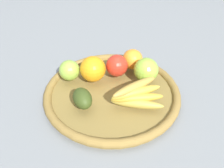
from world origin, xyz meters
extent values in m
plane|color=slate|center=(0.00, 0.00, 0.00)|extent=(2.40, 2.40, 0.00)
cylinder|color=olive|center=(0.00, 0.00, 0.01)|extent=(0.41, 0.41, 0.02)
torus|color=olive|center=(0.00, 0.00, 0.02)|extent=(0.43, 0.43, 0.03)
sphere|color=orange|center=(0.06, -0.06, 0.07)|extent=(0.10, 0.10, 0.08)
sphere|color=#8DB33F|center=(0.13, -0.07, 0.06)|extent=(0.07, 0.07, 0.07)
sphere|color=red|center=(-0.02, -0.07, 0.07)|extent=(0.10, 0.10, 0.07)
sphere|color=#92BC3A|center=(-0.11, -0.04, 0.07)|extent=(0.09, 0.09, 0.08)
ellipsoid|color=#AB933A|center=(-0.06, 0.09, 0.04)|extent=(0.15, 0.06, 0.03)
ellipsoid|color=gold|center=(-0.07, 0.08, 0.06)|extent=(0.15, 0.03, 0.03)
ellipsoid|color=gold|center=(-0.06, 0.06, 0.07)|extent=(0.15, 0.06, 0.03)
ellipsoid|color=#A98639|center=(-0.06, 0.05, 0.08)|extent=(0.15, 0.10, 0.03)
ellipsoid|color=#354418|center=(0.09, 0.06, 0.06)|extent=(0.08, 0.09, 0.05)
sphere|color=orange|center=(-0.08, -0.11, 0.07)|extent=(0.09, 0.09, 0.07)
camera|label=1|loc=(0.06, 0.60, 0.53)|focal=39.86mm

